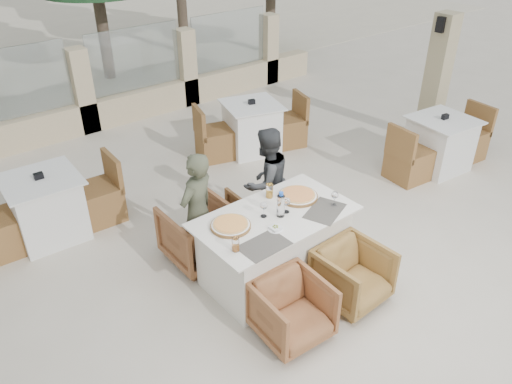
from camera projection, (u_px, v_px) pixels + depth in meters
ground at (273, 274)px, 5.33m from camera, size 80.00×80.00×0.00m
perimeter_wall_far at (81, 85)px, 8.11m from camera, size 10.00×0.34×1.60m
lantern_pillar at (437, 79)px, 7.74m from camera, size 0.34×0.34×2.00m
dining_table at (274, 247)px, 5.11m from camera, size 1.60×0.90×0.77m
placemat_near_left at (264, 245)px, 4.49m from camera, size 0.46×0.31×0.00m
placemat_near_right at (325, 211)px, 4.98m from camera, size 0.53×0.44×0.00m
pizza_left at (231, 225)px, 4.72m from camera, size 0.42×0.42×0.05m
pizza_right at (298, 195)px, 5.18m from camera, size 0.54×0.54×0.05m
water_bottle at (281, 204)px, 4.83m from camera, size 0.09×0.09×0.27m
wine_glass_centre at (264, 209)px, 4.85m from camera, size 0.09×0.09×0.18m
wine_glass_near at (287, 204)px, 4.91m from camera, size 0.09×0.09×0.18m
wine_glass_corner at (334, 198)px, 5.02m from camera, size 0.09×0.09×0.18m
beer_glass_left at (235, 244)px, 4.40m from camera, size 0.08×0.08×0.14m
beer_glass_right at (269, 191)px, 5.17m from camera, size 0.09×0.09×0.15m
olive_dish at (275, 228)px, 4.69m from camera, size 0.14×0.14×0.04m
armchair_far_left at (199, 233)px, 5.41m from camera, size 0.70×0.72×0.65m
armchair_far_right at (261, 210)px, 5.86m from camera, size 0.66×0.67×0.58m
armchair_near_left at (292, 310)px, 4.47m from camera, size 0.66×0.68×0.58m
armchair_near_right at (353, 275)px, 4.87m from camera, size 0.64×0.66×0.59m
diner_left at (197, 212)px, 5.16m from camera, size 0.56×0.46×1.33m
diner_right at (266, 182)px, 5.70m from camera, size 0.67×0.54×1.31m
bg_table_a at (47, 208)px, 5.73m from camera, size 1.68×0.90×0.77m
bg_table_b at (252, 128)px, 7.67m from camera, size 1.81×1.25×0.77m
bg_table_c at (439, 144)px, 7.18m from camera, size 1.72×1.00×0.77m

